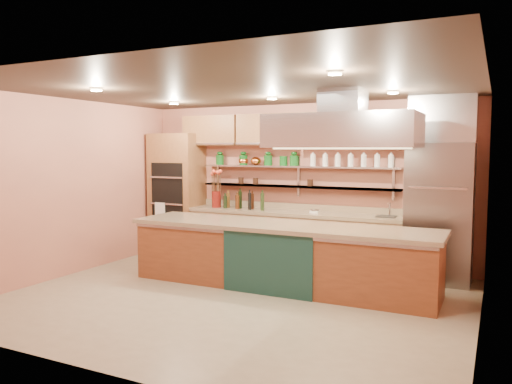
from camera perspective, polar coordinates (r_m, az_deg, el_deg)
The scene contains 21 objects.
floor at distance 6.88m, azimuth -2.42°, elevation -12.13°, with size 6.00×5.00×0.02m, color gray.
ceiling at distance 6.62m, azimuth -2.51°, elevation 11.81°, with size 6.00×5.00×0.02m, color black.
wall_back at distance 8.87m, azimuth 5.26°, elevation 0.99°, with size 6.00×0.04×2.80m, color #B16A53.
wall_front at distance 4.58m, azimuth -17.59°, elevation -2.91°, with size 6.00×0.04×2.80m, color #B16A53.
wall_left at distance 8.45m, azimuth -20.64°, elevation 0.50°, with size 0.04×5.00×2.80m, color #B16A53.
wall_right at distance 5.81m, azimuth 24.53°, elevation -1.51°, with size 0.04×5.00×2.80m, color #B16A53.
oven_stack at distance 9.76m, azimuth -9.01°, elevation -0.17°, with size 0.95×0.64×2.30m, color brown.
refrigerator at distance 8.01m, azimuth 20.22°, elevation -2.23°, with size 0.95×0.72×2.10m, color slate.
back_counter at distance 8.73m, azimuth 4.20°, elevation -5.26°, with size 3.84×0.64×0.93m, color tan.
wall_shelf_lower at distance 8.77m, azimuth 4.65°, elevation 0.62°, with size 3.60×0.26×0.03m, color #A5A7AC.
wall_shelf_upper at distance 8.75m, azimuth 4.67°, elevation 2.90°, with size 3.60×0.26×0.03m, color #A5A7AC.
upper_cabinets at distance 8.69m, azimuth 4.89°, elevation 7.17°, with size 4.60×0.36×0.55m, color brown.
range_hood at distance 6.85m, azimuth 9.88°, elevation 6.89°, with size 2.00×1.00×0.45m, color #A5A7AC.
ceiling_downlights at distance 6.79m, azimuth -1.69°, elevation 11.38°, with size 4.00×2.80×0.02m, color #FFE5A5.
island at distance 7.32m, azimuth 2.83°, elevation -7.26°, with size 4.43×0.96×0.93m, color brown.
flower_vase at distance 9.26m, azimuth -4.55°, elevation -0.83°, with size 0.17×0.17×0.30m, color #5E120E.
oil_bottle_cluster at distance 8.97m, azimuth -1.30°, elevation -1.07°, with size 0.87×0.25×0.28m, color black.
kitchen_scale at distance 8.46m, azimuth 6.73°, elevation -2.14°, with size 0.14×0.11×0.08m, color silver.
bar_faucet at distance 8.23m, azimuth 15.03°, elevation -1.97°, with size 0.03×0.03×0.22m, color silver.
copper_kettle at distance 9.07m, azimuth -0.01°, elevation 3.57°, with size 0.19×0.19×0.15m, color #CC6B2F.
green_canister at distance 8.85m, azimuth 3.15°, elevation 3.57°, with size 0.14×0.14×0.17m, color #0F4614.
Camera 1 is at (3.14, -5.78, 2.01)m, focal length 35.00 mm.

